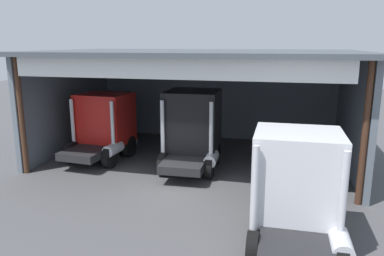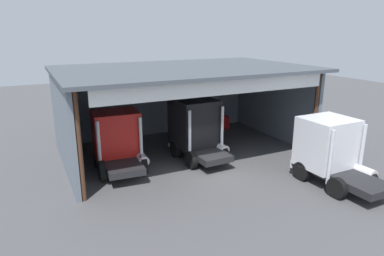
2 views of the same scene
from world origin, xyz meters
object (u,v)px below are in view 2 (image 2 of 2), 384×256
truck_red_yard_outside (118,140)px  truck_black_right_bay (196,127)px  tool_cart (223,122)px  oil_drum (211,123)px  truck_white_center_bay (331,150)px

truck_red_yard_outside → truck_black_right_bay: (4.79, -0.32, 0.19)m
truck_black_right_bay → tool_cart: size_ratio=4.49×
truck_red_yard_outside → tool_cart: bearing=29.7°
oil_drum → tool_cart: bearing=-28.8°
truck_red_yard_outside → truck_white_center_bay: bearing=-30.3°
truck_red_yard_outside → truck_white_center_bay: (9.45, -6.50, -0.01)m
oil_drum → tool_cart: size_ratio=0.87×
truck_white_center_bay → oil_drum: (-0.54, 11.61, -1.33)m
truck_black_right_bay → tool_cart: 7.17m
truck_red_yard_outside → tool_cart: (9.74, 4.64, -1.28)m
truck_black_right_bay → truck_white_center_bay: (4.66, -6.18, -0.21)m
truck_red_yard_outside → oil_drum: truck_red_yard_outside is taller
truck_white_center_bay → truck_black_right_bay: bearing=126.5°
truck_black_right_bay → oil_drum: truck_black_right_bay is taller
truck_red_yard_outside → truck_black_right_bay: bearing=0.4°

